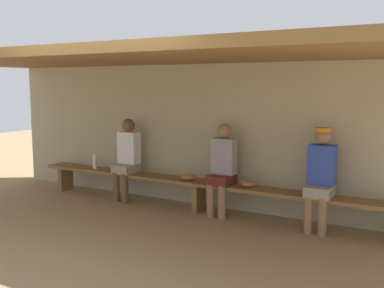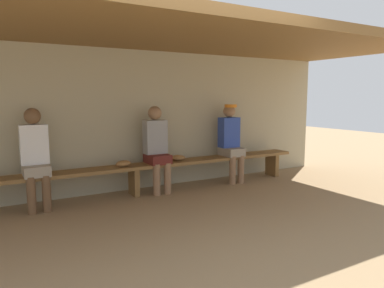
{
  "view_description": "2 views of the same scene",
  "coord_description": "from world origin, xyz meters",
  "px_view_note": "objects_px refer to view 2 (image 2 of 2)",
  "views": [
    {
      "loc": [
        3.2,
        -4.18,
        1.9
      ],
      "look_at": [
        0.04,
        1.28,
        1.05
      ],
      "focal_mm": 42.07,
      "sensor_mm": 36.0,
      "label": 1
    },
    {
      "loc": [
        -1.89,
        -3.47,
        1.49
      ],
      "look_at": [
        0.72,
        1.05,
        0.79
      ],
      "focal_mm": 33.67,
      "sensor_mm": 36.0,
      "label": 2
    }
  ],
  "objects_px": {
    "bench": "(134,170)",
    "player_near_post": "(35,155)",
    "baseball_glove_tan": "(123,164)",
    "player_leftmost": "(231,139)",
    "baseball_glove_dark_brown": "(178,158)",
    "player_in_white": "(157,146)"
  },
  "relations": [
    {
      "from": "bench",
      "to": "player_leftmost",
      "type": "xyz_separation_m",
      "value": [
        1.79,
        0.0,
        0.36
      ]
    },
    {
      "from": "baseball_glove_tan",
      "to": "player_leftmost",
      "type": "bearing_deg",
      "value": 163.56
    },
    {
      "from": "baseball_glove_dark_brown",
      "to": "player_in_white",
      "type": "bearing_deg",
      "value": -149.24
    },
    {
      "from": "player_leftmost",
      "to": "player_near_post",
      "type": "distance_m",
      "value": 3.14
    },
    {
      "from": "bench",
      "to": "player_near_post",
      "type": "relative_size",
      "value": 4.49
    },
    {
      "from": "player_leftmost",
      "to": "player_near_post",
      "type": "height_order",
      "value": "player_leftmost"
    },
    {
      "from": "baseball_glove_dark_brown",
      "to": "baseball_glove_tan",
      "type": "height_order",
      "value": "same"
    },
    {
      "from": "baseball_glove_dark_brown",
      "to": "baseball_glove_tan",
      "type": "bearing_deg",
      "value": -149.86
    },
    {
      "from": "player_in_white",
      "to": "baseball_glove_tan",
      "type": "xyz_separation_m",
      "value": [
        -0.55,
        -0.03,
        -0.22
      ]
    },
    {
      "from": "baseball_glove_dark_brown",
      "to": "bench",
      "type": "bearing_deg",
      "value": -150.86
    },
    {
      "from": "bench",
      "to": "baseball_glove_dark_brown",
      "type": "distance_m",
      "value": 0.77
    },
    {
      "from": "baseball_glove_dark_brown",
      "to": "player_near_post",
      "type": "bearing_deg",
      "value": -152.26
    },
    {
      "from": "player_leftmost",
      "to": "baseball_glove_dark_brown",
      "type": "height_order",
      "value": "player_leftmost"
    },
    {
      "from": "bench",
      "to": "baseball_glove_dark_brown",
      "type": "relative_size",
      "value": 25.0
    },
    {
      "from": "player_near_post",
      "to": "baseball_glove_dark_brown",
      "type": "distance_m",
      "value": 2.12
    },
    {
      "from": "bench",
      "to": "player_leftmost",
      "type": "bearing_deg",
      "value": 0.11
    },
    {
      "from": "bench",
      "to": "player_near_post",
      "type": "height_order",
      "value": "player_near_post"
    },
    {
      "from": "player_in_white",
      "to": "baseball_glove_tan",
      "type": "distance_m",
      "value": 0.59
    },
    {
      "from": "player_leftmost",
      "to": "baseball_glove_tan",
      "type": "xyz_separation_m",
      "value": [
        -1.95,
        -0.03,
        -0.24
      ]
    },
    {
      "from": "baseball_glove_dark_brown",
      "to": "baseball_glove_tan",
      "type": "relative_size",
      "value": 1.0
    },
    {
      "from": "player_leftmost",
      "to": "baseball_glove_dark_brown",
      "type": "xyz_separation_m",
      "value": [
        -1.03,
        0.02,
        -0.24
      ]
    },
    {
      "from": "baseball_glove_dark_brown",
      "to": "baseball_glove_tan",
      "type": "xyz_separation_m",
      "value": [
        -0.93,
        -0.05,
        0.0
      ]
    }
  ]
}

